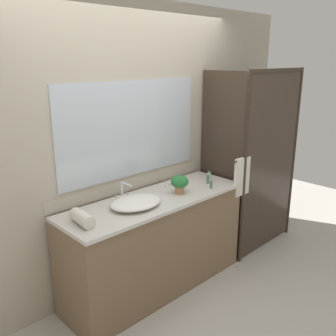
{
  "coord_description": "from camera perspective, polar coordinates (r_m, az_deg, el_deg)",
  "views": [
    {
      "loc": [
        -2.06,
        -2.3,
        2.09
      ],
      "look_at": [
        0.15,
        0.0,
        1.15
      ],
      "focal_mm": 39.7,
      "sensor_mm": 36.0,
      "label": 1
    }
  ],
  "objects": [
    {
      "name": "amenity_bottle_conditioner",
      "position": [
        3.84,
        6.29,
        -1.11
      ],
      "size": [
        0.03,
        0.03,
        0.09
      ],
      "color": "silver",
      "rests_on": "vanity_cabinet"
    },
    {
      "name": "amenity_bottle_body_wash",
      "position": [
        3.57,
        6.63,
        -2.59
      ],
      "size": [
        0.03,
        0.03,
        0.08
      ],
      "color": "#4C7056",
      "rests_on": "vanity_cabinet"
    },
    {
      "name": "rolled_towel_near_edge",
      "position": [
        2.86,
        -13.03,
        -7.54
      ],
      "size": [
        0.12,
        0.24,
        0.1
      ],
      "primitive_type": "cylinder",
      "rotation": [
        1.57,
        0.0,
        -0.07
      ],
      "color": "silver",
      "rests_on": "vanity_cabinet"
    },
    {
      "name": "faucet",
      "position": [
        3.26,
        -6.94,
        -4.01
      ],
      "size": [
        0.17,
        0.15,
        0.18
      ],
      "color": "silver",
      "rests_on": "vanity_cabinet"
    },
    {
      "name": "vanity_cabinet",
      "position": [
        3.5,
        -1.91,
        -11.5
      ],
      "size": [
        1.8,
        0.58,
        0.9
      ],
      "color": "brown",
      "rests_on": "ground_plane"
    },
    {
      "name": "ground_plane",
      "position": [
        3.73,
        -1.74,
        -17.67
      ],
      "size": [
        8.0,
        8.0,
        0.0
      ],
      "primitive_type": "plane",
      "color": "#B7B2A8"
    },
    {
      "name": "amenity_bottle_shampoo",
      "position": [
        3.7,
        6.16,
        -1.64
      ],
      "size": [
        0.03,
        0.03,
        0.1
      ],
      "color": "#4C7056",
      "rests_on": "vanity_cabinet"
    },
    {
      "name": "sink_basin",
      "position": [
        3.14,
        -4.98,
        -5.23
      ],
      "size": [
        0.46,
        0.36,
        0.07
      ],
      "primitive_type": "ellipsoid",
      "color": "white",
      "rests_on": "vanity_cabinet"
    },
    {
      "name": "potted_plant",
      "position": [
        3.4,
        1.8,
        -2.27
      ],
      "size": [
        0.16,
        0.16,
        0.17
      ],
      "color": "#B77A51",
      "rests_on": "vanity_cabinet"
    },
    {
      "name": "soap_dish",
      "position": [
        3.63,
        0.35,
        -2.47
      ],
      "size": [
        0.1,
        0.07,
        0.04
      ],
      "color": "silver",
      "rests_on": "vanity_cabinet"
    },
    {
      "name": "shower_enclosure",
      "position": [
        4.09,
        13.26,
        0.86
      ],
      "size": [
        1.2,
        0.59,
        2.0
      ],
      "color": "#2D2319",
      "rests_on": "ground_plane"
    },
    {
      "name": "wall_back_with_mirror",
      "position": [
        3.44,
        -5.79,
        3.13
      ],
      "size": [
        4.4,
        0.06,
        2.6
      ],
      "color": "#B2A893",
      "rests_on": "ground_plane"
    }
  ]
}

